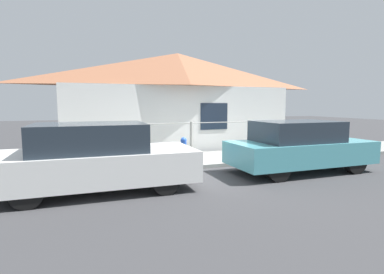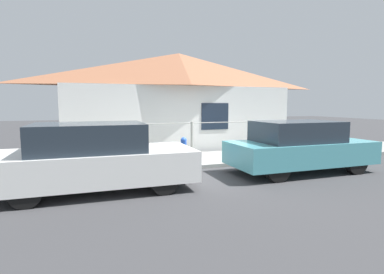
% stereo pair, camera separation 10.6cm
% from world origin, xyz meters
% --- Properties ---
extents(ground_plane, '(60.00, 60.00, 0.00)m').
position_xyz_m(ground_plane, '(0.00, 0.00, 0.00)').
color(ground_plane, '#38383A').
extents(sidewalk, '(24.00, 2.25, 0.11)m').
position_xyz_m(sidewalk, '(0.00, 1.12, 0.06)').
color(sidewalk, gray).
rests_on(sidewalk, ground_plane).
extents(house, '(9.07, 2.23, 3.83)m').
position_xyz_m(house, '(0.00, 3.57, 3.00)').
color(house, white).
rests_on(house, ground_plane).
extents(fence, '(4.90, 0.10, 1.13)m').
position_xyz_m(fence, '(0.00, 2.10, 0.73)').
color(fence, '#999993').
rests_on(fence, sidewalk).
extents(car_left, '(4.10, 1.80, 1.45)m').
position_xyz_m(car_left, '(-3.36, -1.22, 0.71)').
color(car_left, white).
rests_on(car_left, ground_plane).
extents(car_right, '(3.95, 1.66, 1.40)m').
position_xyz_m(car_right, '(1.93, -1.22, 0.70)').
color(car_right, teal).
rests_on(car_right, ground_plane).
extents(fire_hydrant, '(0.41, 0.18, 0.77)m').
position_xyz_m(fire_hydrant, '(-0.82, 0.52, 0.51)').
color(fire_hydrant, blue).
rests_on(fire_hydrant, sidewalk).
extents(potted_plant_near_hydrant, '(0.34, 0.34, 0.49)m').
position_xyz_m(potted_plant_near_hydrant, '(-1.13, 1.27, 0.36)').
color(potted_plant_near_hydrant, '#9E5638').
rests_on(potted_plant_near_hydrant, sidewalk).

